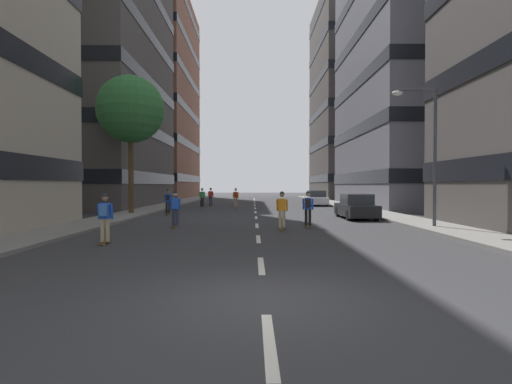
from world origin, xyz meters
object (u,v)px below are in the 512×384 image
street_tree_near (131,110)px  streetlamp_right (427,141)px  parked_car_mid (356,207)px  skater_5 (308,207)px  skater_3 (175,207)px  skater_4 (202,197)px  skater_0 (211,196)px  skater_6 (282,208)px  skater_1 (105,215)px  parked_car_near (316,199)px  skater_2 (236,196)px  skater_7 (168,200)px

street_tree_near → streetlamp_right: (16.64, -8.86, -3.12)m
streetlamp_right → parked_car_mid: bearing=107.9°
parked_car_mid → skater_5: size_ratio=2.47×
skater_3 → skater_4: size_ratio=1.00×
street_tree_near → skater_3: 11.12m
streetlamp_right → skater_0: bearing=120.4°
streetlamp_right → skater_6: streetlamp_right is taller
parked_car_mid → skater_1: 15.60m
skater_1 → skater_6: size_ratio=1.00×
parked_car_near → street_tree_near: size_ratio=0.47×
skater_2 → skater_3: (-2.28, -16.73, -0.03)m
skater_3 → skater_6: 5.33m
skater_2 → skater_5: same height
street_tree_near → skater_5: (11.12, -8.17, -6.25)m
parked_car_mid → street_tree_near: (-14.80, 3.14, 6.56)m
parked_car_mid → skater_7: (-12.30, 3.34, 0.32)m
parked_car_near → streetlamp_right: size_ratio=0.68×
skater_1 → skater_5: (7.89, 5.43, 0.00)m
skater_7 → skater_4: bearing=82.8°
skater_3 → parked_car_near: bearing=63.2°
streetlamp_right → skater_1: size_ratio=3.65×
parked_car_mid → skater_6: bearing=-129.9°
skater_5 → skater_6: 1.66m
skater_6 → parked_car_near: bearing=76.8°
parked_car_mid → skater_0: 18.80m
skater_3 → parked_car_mid: bearing=25.2°
parked_car_mid → skater_3: 11.29m
parked_car_mid → skater_2: bearing=123.6°
skater_5 → skater_7: bearing=135.9°
streetlamp_right → skater_0: (-12.44, 21.25, -3.15)m
skater_1 → skater_6: bearing=34.2°
skater_0 → parked_car_mid: bearing=-55.7°
parked_car_near → skater_0: skater_0 is taller
skater_0 → skater_7: size_ratio=1.00×
parked_car_mid → skater_0: (-10.60, 15.52, 0.29)m
street_tree_near → skater_2: 12.78m
parked_car_near → skater_5: skater_5 is taller
streetlamp_right → skater_2: (-9.77, 17.65, -3.12)m
skater_6 → streetlamp_right: bearing=2.4°
skater_2 → skater_5: (4.25, -16.95, 0.00)m
parked_car_near → skater_1: size_ratio=2.47×
skater_3 → skater_4: 17.63m
skater_4 → skater_7: same height
streetlamp_right → skater_1: 14.56m
skater_4 → skater_5: (7.43, -17.83, 0.03)m
skater_5 → skater_7: (-8.62, 8.37, 0.00)m
parked_car_mid → skater_2: size_ratio=2.47×
street_tree_near → skater_1: size_ratio=5.32×
streetlamp_right → skater_0: size_ratio=3.65×
skater_7 → street_tree_near: bearing=-175.4°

